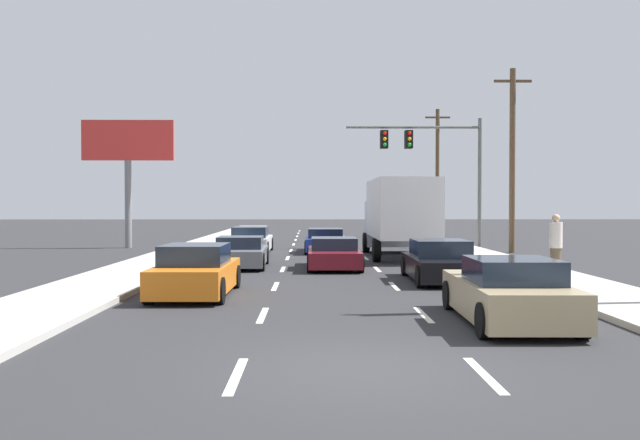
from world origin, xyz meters
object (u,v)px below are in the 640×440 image
(car_black, at_px, (440,262))
(pedestrian_near_corner, at_px, (556,246))
(car_tan, at_px, (508,293))
(traffic_signal_mast, at_px, (425,151))
(roadside_billboard, at_px, (128,155))
(box_truck, at_px, (399,213))
(utility_pole_far, at_px, (437,171))
(car_orange, at_px, (196,272))
(utility_pole_mid, at_px, (512,158))
(car_gray, at_px, (241,253))
(car_white, at_px, (251,241))
(car_maroon, at_px, (334,254))
(car_blue, at_px, (326,241))

(car_black, distance_m, pedestrian_near_corner, 3.49)
(car_tan, height_order, pedestrian_near_corner, pedestrian_near_corner)
(traffic_signal_mast, xyz_separation_m, pedestrian_near_corner, (1.32, -15.60, -4.06))
(roadside_billboard, bearing_deg, traffic_signal_mast, -1.80)
(box_truck, xyz_separation_m, utility_pole_far, (5.34, 19.40, 2.78))
(car_orange, bearing_deg, roadside_billboard, 109.87)
(car_tan, height_order, traffic_signal_mast, traffic_signal_mast)
(car_orange, height_order, utility_pole_mid, utility_pole_mid)
(utility_pole_far, bearing_deg, car_gray, -116.27)
(car_black, relative_size, car_tan, 0.98)
(car_gray, distance_m, car_tan, 13.41)
(utility_pole_mid, xyz_separation_m, pedestrian_near_corner, (-2.29, -12.07, -3.46))
(car_white, xyz_separation_m, utility_pole_mid, (12.56, -0.25, 3.98))
(car_maroon, xyz_separation_m, car_tan, (3.06, -11.34, 0.07))
(car_orange, distance_m, roadside_billboard, 20.67)
(car_black, bearing_deg, car_tan, -90.35)
(car_white, relative_size, car_tan, 1.05)
(car_tan, bearing_deg, car_blue, 99.28)
(car_gray, relative_size, utility_pole_mid, 0.46)
(car_white, xyz_separation_m, car_blue, (3.61, 0.21, -0.02))
(car_blue, distance_m, utility_pole_mid, 9.82)
(car_white, relative_size, traffic_signal_mast, 0.65)
(utility_pole_far, xyz_separation_m, pedestrian_near_corner, (-1.81, -28.66, -3.66))
(traffic_signal_mast, bearing_deg, car_white, -159.91)
(utility_pole_far, relative_size, pedestrian_near_corner, 4.85)
(car_maroon, distance_m, car_tan, 11.75)
(car_white, xyz_separation_m, car_tan, (6.79, -19.28, 0.01))
(car_black, xyz_separation_m, utility_pole_far, (5.25, 28.42, 4.19))
(car_orange, xyz_separation_m, utility_pole_mid, (12.61, 14.97, 3.95))
(car_orange, bearing_deg, utility_pole_mid, 49.89)
(box_truck, height_order, pedestrian_near_corner, box_truck)
(utility_pole_mid, height_order, roadside_billboard, utility_pole_mid)
(car_gray, height_order, traffic_signal_mast, traffic_signal_mast)
(car_orange, height_order, car_tan, car_orange)
(box_truck, relative_size, car_black, 1.91)
(car_white, distance_m, car_tan, 20.44)
(traffic_signal_mast, bearing_deg, car_blue, -150.19)
(car_black, relative_size, pedestrian_near_corner, 2.30)
(car_orange, xyz_separation_m, car_black, (6.88, 3.15, -0.03))
(car_gray, distance_m, car_blue, 8.44)
(car_blue, bearing_deg, box_truck, -46.16)
(car_maroon, height_order, utility_pole_mid, utility_pole_mid)
(car_tan, bearing_deg, utility_pole_mid, 73.13)
(car_gray, bearing_deg, car_black, -34.65)
(utility_pole_far, xyz_separation_m, roadside_billboard, (-19.00, -12.57, 0.25))
(car_tan, bearing_deg, car_maroon, 105.09)
(car_tan, bearing_deg, box_truck, 90.17)
(box_truck, relative_size, car_tan, 1.87)
(utility_pole_far, bearing_deg, car_white, -126.48)
(car_maroon, relative_size, box_truck, 0.53)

